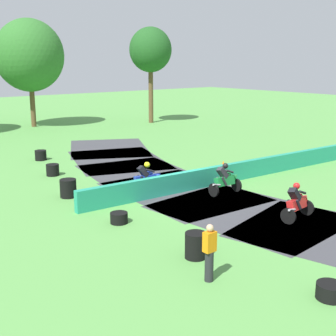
{
  "coord_description": "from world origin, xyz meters",
  "views": [
    {
      "loc": [
        -13.09,
        -15.3,
        5.86
      ],
      "look_at": [
        0.11,
        1.06,
        0.9
      ],
      "focal_mm": 48.94,
      "sensor_mm": 36.0,
      "label": 1
    }
  ],
  "objects_px": {
    "tire_stack_mid_a": "(53,170)",
    "tire_stack_mid_b": "(68,188)",
    "tire_stack_far": "(119,218)",
    "track_marshal": "(209,253)",
    "motorcycle_lead_blue": "(146,178)",
    "motorcycle_chase_green": "(226,179)",
    "traffic_cone": "(223,164)",
    "tire_stack_near": "(41,155)",
    "tire_stack_extra_b": "(330,291)",
    "motorcycle_trailing_red": "(298,202)",
    "tire_stack_extra_a": "(196,245)"
  },
  "relations": [
    {
      "from": "tire_stack_mid_a",
      "to": "tire_stack_mid_b",
      "type": "bearing_deg",
      "value": -105.91
    },
    {
      "from": "tire_stack_far",
      "to": "track_marshal",
      "type": "distance_m",
      "value": 5.44
    },
    {
      "from": "motorcycle_lead_blue",
      "to": "motorcycle_chase_green",
      "type": "relative_size",
      "value": 1.01
    },
    {
      "from": "traffic_cone",
      "to": "motorcycle_lead_blue",
      "type": "bearing_deg",
      "value": -169.47
    },
    {
      "from": "tire_stack_mid_a",
      "to": "traffic_cone",
      "type": "xyz_separation_m",
      "value": [
        8.1,
        -4.42,
        -0.08
      ]
    },
    {
      "from": "tire_stack_near",
      "to": "tire_stack_mid_b",
      "type": "relative_size",
      "value": 0.84
    },
    {
      "from": "tire_stack_near",
      "to": "tire_stack_far",
      "type": "height_order",
      "value": "tire_stack_near"
    },
    {
      "from": "motorcycle_chase_green",
      "to": "tire_stack_extra_b",
      "type": "bearing_deg",
      "value": -119.84
    },
    {
      "from": "motorcycle_lead_blue",
      "to": "motorcycle_trailing_red",
      "type": "xyz_separation_m",
      "value": [
        2.34,
        -6.45,
        -0.01
      ]
    },
    {
      "from": "tire_stack_mid_a",
      "to": "track_marshal",
      "type": "xyz_separation_m",
      "value": [
        -1.81,
        -13.58,
        0.52
      ]
    },
    {
      "from": "motorcycle_trailing_red",
      "to": "tire_stack_near",
      "type": "xyz_separation_m",
      "value": [
        -3.24,
        15.98,
        -0.35
      ]
    },
    {
      "from": "traffic_cone",
      "to": "tire_stack_far",
      "type": "bearing_deg",
      "value": -157.9
    },
    {
      "from": "tire_stack_far",
      "to": "tire_stack_extra_b",
      "type": "height_order",
      "value": "same"
    },
    {
      "from": "motorcycle_lead_blue",
      "to": "track_marshal",
      "type": "bearing_deg",
      "value": -115.28
    },
    {
      "from": "tire_stack_mid_b",
      "to": "traffic_cone",
      "type": "bearing_deg",
      "value": -2.44
    },
    {
      "from": "tire_stack_mid_b",
      "to": "tire_stack_extra_b",
      "type": "bearing_deg",
      "value": -85.03
    },
    {
      "from": "tire_stack_extra_a",
      "to": "traffic_cone",
      "type": "distance_m",
      "value": 12.06
    },
    {
      "from": "motorcycle_trailing_red",
      "to": "motorcycle_lead_blue",
      "type": "bearing_deg",
      "value": 109.92
    },
    {
      "from": "motorcycle_trailing_red",
      "to": "tire_stack_mid_b",
      "type": "distance_m",
      "value": 9.68
    },
    {
      "from": "tire_stack_near",
      "to": "tire_stack_extra_a",
      "type": "distance_m",
      "value": 16.35
    },
    {
      "from": "motorcycle_chase_green",
      "to": "tire_stack_mid_b",
      "type": "xyz_separation_m",
      "value": [
        -5.78,
        3.93,
        -0.25
      ]
    },
    {
      "from": "motorcycle_trailing_red",
      "to": "track_marshal",
      "type": "distance_m",
      "value": 6.33
    },
    {
      "from": "tire_stack_near",
      "to": "tire_stack_extra_a",
      "type": "bearing_deg",
      "value": -97.59
    },
    {
      "from": "track_marshal",
      "to": "tire_stack_near",
      "type": "bearing_deg",
      "value": 80.64
    },
    {
      "from": "tire_stack_mid_b",
      "to": "track_marshal",
      "type": "bearing_deg",
      "value": -93.94
    },
    {
      "from": "motorcycle_lead_blue",
      "to": "tire_stack_far",
      "type": "relative_size",
      "value": 2.64
    },
    {
      "from": "track_marshal",
      "to": "motorcycle_lead_blue",
      "type": "bearing_deg",
      "value": 64.72
    },
    {
      "from": "tire_stack_extra_b",
      "to": "traffic_cone",
      "type": "height_order",
      "value": "traffic_cone"
    },
    {
      "from": "tire_stack_extra_a",
      "to": "tire_stack_mid_a",
      "type": "bearing_deg",
      "value": 84.98
    },
    {
      "from": "motorcycle_lead_blue",
      "to": "tire_stack_extra_b",
      "type": "height_order",
      "value": "motorcycle_lead_blue"
    },
    {
      "from": "tire_stack_far",
      "to": "traffic_cone",
      "type": "distance_m",
      "value": 10.06
    },
    {
      "from": "motorcycle_chase_green",
      "to": "track_marshal",
      "type": "xyz_separation_m",
      "value": [
        -6.44,
        -5.63,
        0.16
      ]
    },
    {
      "from": "tire_stack_near",
      "to": "traffic_cone",
      "type": "relative_size",
      "value": 1.53
    },
    {
      "from": "tire_stack_mid_a",
      "to": "tire_stack_mid_b",
      "type": "height_order",
      "value": "tire_stack_mid_b"
    },
    {
      "from": "motorcycle_trailing_red",
      "to": "tire_stack_far",
      "type": "height_order",
      "value": "motorcycle_trailing_red"
    },
    {
      "from": "tire_stack_far",
      "to": "traffic_cone",
      "type": "xyz_separation_m",
      "value": [
        9.32,
        3.79,
        0.02
      ]
    },
    {
      "from": "motorcycle_chase_green",
      "to": "tire_stack_mid_b",
      "type": "distance_m",
      "value": 6.99
    },
    {
      "from": "tire_stack_near",
      "to": "tire_stack_extra_a",
      "type": "height_order",
      "value": "tire_stack_extra_a"
    },
    {
      "from": "motorcycle_chase_green",
      "to": "tire_stack_far",
      "type": "xyz_separation_m",
      "value": [
        -5.86,
        -0.25,
        -0.45
      ]
    },
    {
      "from": "tire_stack_mid_b",
      "to": "tire_stack_mid_a",
      "type": "bearing_deg",
      "value": 74.09
    },
    {
      "from": "tire_stack_near",
      "to": "tire_stack_far",
      "type": "relative_size",
      "value": 1.04
    },
    {
      "from": "tire_stack_extra_a",
      "to": "track_marshal",
      "type": "height_order",
      "value": "track_marshal"
    },
    {
      "from": "motorcycle_lead_blue",
      "to": "tire_stack_mid_b",
      "type": "relative_size",
      "value": 2.14
    },
    {
      "from": "motorcycle_chase_green",
      "to": "track_marshal",
      "type": "relative_size",
      "value": 1.04
    },
    {
      "from": "motorcycle_lead_blue",
      "to": "tire_stack_mid_b",
      "type": "xyz_separation_m",
      "value": [
        -3.13,
        1.53,
        -0.26
      ]
    },
    {
      "from": "motorcycle_lead_blue",
      "to": "tire_stack_mid_a",
      "type": "distance_m",
      "value": 5.91
    },
    {
      "from": "tire_stack_near",
      "to": "traffic_cone",
      "type": "distance_m",
      "value": 10.94
    },
    {
      "from": "tire_stack_near",
      "to": "tire_stack_mid_a",
      "type": "bearing_deg",
      "value": -105.31
    },
    {
      "from": "motorcycle_lead_blue",
      "to": "track_marshal",
      "type": "height_order",
      "value": "track_marshal"
    },
    {
      "from": "tire_stack_mid_b",
      "to": "tire_stack_far",
      "type": "distance_m",
      "value": 4.19
    }
  ]
}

